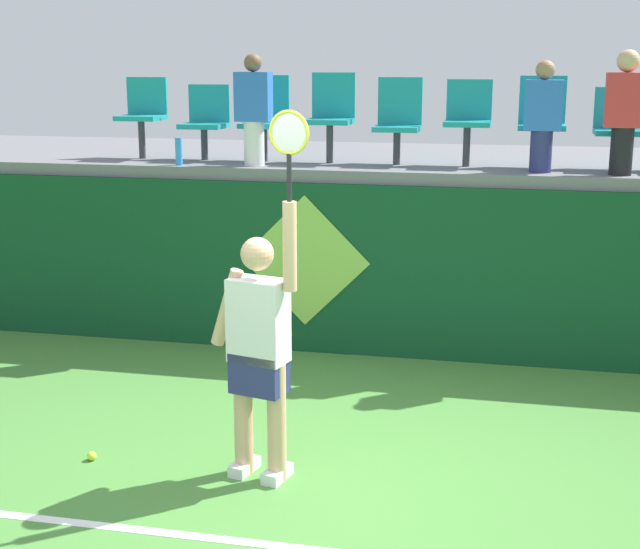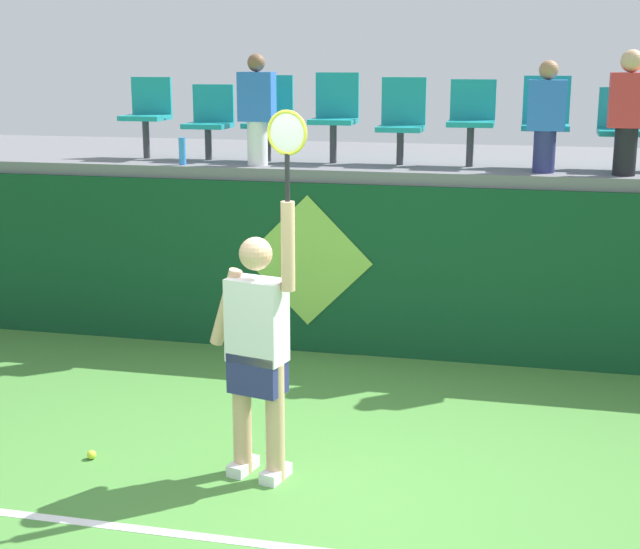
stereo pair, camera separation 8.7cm
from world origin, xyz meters
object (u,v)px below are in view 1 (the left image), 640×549
object	(u,v)px
stadium_chair_4	(398,118)
spectator_0	(625,110)
water_bottle	(179,151)
stadium_chair_3	(331,113)
tennis_ball	(92,456)
stadium_chair_5	(468,117)
stadium_chair_2	(266,115)
tennis_player	(260,346)
stadium_chair_0	(143,112)
stadium_chair_1	(206,119)
stadium_chair_7	(618,125)
spectator_2	(543,115)
stadium_chair_6	(542,117)
spectator_1	(254,108)

from	to	relation	value
stadium_chair_4	spectator_0	world-z (taller)	spectator_0
water_bottle	stadium_chair_3	size ratio (longest dim) A/B	0.30
tennis_ball	stadium_chair_5	world-z (taller)	stadium_chair_5
stadium_chair_2	stadium_chair_4	distance (m)	1.36
tennis_player	stadium_chair_5	world-z (taller)	stadium_chair_5
stadium_chair_0	tennis_ball	bearing A→B (deg)	-74.30
stadium_chair_1	stadium_chair_3	bearing A→B (deg)	0.24
tennis_ball	stadium_chair_0	size ratio (longest dim) A/B	0.08
stadium_chair_7	stadium_chair_5	bearing A→B (deg)	-179.98
stadium_chair_3	spectator_2	world-z (taller)	spectator_2
stadium_chair_0	stadium_chair_1	size ratio (longest dim) A/B	1.09
stadium_chair_4	stadium_chair_0	bearing A→B (deg)	-179.79
tennis_ball	stadium_chair_5	xyz separation A→B (m)	(2.38, 3.50, 2.22)
tennis_ball	stadium_chair_1	size ratio (longest dim) A/B	0.09
water_bottle	stadium_chair_7	size ratio (longest dim) A/B	0.35
tennis_ball	stadium_chair_3	world-z (taller)	stadium_chair_3
stadium_chair_6	spectator_2	bearing A→B (deg)	-90.00
stadium_chair_1	stadium_chair_4	distance (m)	1.99
stadium_chair_7	spectator_1	bearing A→B (deg)	-172.94
stadium_chair_3	stadium_chair_6	size ratio (longest dim) A/B	1.03
stadium_chair_6	tennis_player	bearing A→B (deg)	-117.59
stadium_chair_4	spectator_2	bearing A→B (deg)	-16.35
tennis_player	spectator_1	size ratio (longest dim) A/B	2.33
spectator_2	stadium_chair_0	bearing A→B (deg)	174.46
tennis_player	spectator_1	xyz separation A→B (m)	(-0.91, 3.05, 1.39)
stadium_chair_3	spectator_1	distance (m)	0.81
water_bottle	stadium_chair_6	world-z (taller)	stadium_chair_6
stadium_chair_6	stadium_chair_2	bearing A→B (deg)	179.95
stadium_chair_5	spectator_1	world-z (taller)	spectator_1
stadium_chair_0	stadium_chair_3	size ratio (longest dim) A/B	0.94
water_bottle	stadium_chair_3	xyz separation A→B (m)	(1.41, 0.57, 0.36)
stadium_chair_1	water_bottle	bearing A→B (deg)	-99.52
tennis_ball	spectator_0	world-z (taller)	spectator_0
stadium_chair_5	spectator_2	bearing A→B (deg)	-29.53
spectator_1	spectator_2	distance (m)	2.73
stadium_chair_0	stadium_chair_4	world-z (taller)	stadium_chair_4
stadium_chair_0	spectator_1	world-z (taller)	spectator_1
stadium_chair_4	stadium_chair_7	size ratio (longest dim) A/B	1.11
stadium_chair_4	spectator_1	xyz separation A→B (m)	(-1.36, -0.43, 0.10)
stadium_chair_6	stadium_chair_7	size ratio (longest dim) A/B	1.14
stadium_chair_1	spectator_2	size ratio (longest dim) A/B	0.75
stadium_chair_5	tennis_player	bearing A→B (deg)	-107.91
stadium_chair_3	stadium_chair_4	xyz separation A→B (m)	(0.67, 0.00, -0.05)
spectator_1	stadium_chair_1	bearing A→B (deg)	146.28
stadium_chair_2	tennis_ball	bearing A→B (deg)	-95.57
spectator_1	tennis_ball	bearing A→B (deg)	-96.35
water_bottle	stadium_chair_2	distance (m)	0.98
stadium_chair_2	stadium_chair_5	world-z (taller)	stadium_chair_2
stadium_chair_5	spectator_1	distance (m)	2.08
stadium_chair_0	stadium_chair_6	distance (m)	4.06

